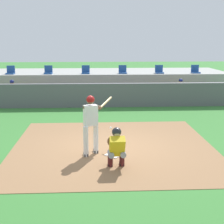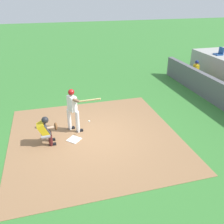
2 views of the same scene
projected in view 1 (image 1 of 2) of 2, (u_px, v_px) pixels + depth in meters
name	position (u px, v px, depth m)	size (l,w,h in m)	color
ground_plane	(113.00, 147.00, 10.74)	(80.00, 80.00, 0.00)	#387A33
dirt_infield	(113.00, 147.00, 10.74)	(6.40, 6.40, 0.01)	#936B47
home_plate	(115.00, 155.00, 9.96)	(0.44, 0.44, 0.02)	white
batter_at_plate	(91.00, 121.00, 9.82)	(0.91, 1.23, 1.80)	silver
catcher_crouched	(116.00, 146.00, 8.90)	(0.49, 1.95, 1.13)	gray
dugout_wall	(106.00, 95.00, 16.95)	(13.00, 0.30, 1.20)	#59595E
dugout_bench	(105.00, 99.00, 18.01)	(11.80, 0.44, 0.45)	olive
dugout_player_0	(12.00, 92.00, 17.51)	(0.49, 0.70, 1.30)	#939399
dugout_player_1	(181.00, 91.00, 17.97)	(0.49, 0.70, 1.30)	#939399
stands_platform	(104.00, 82.00, 21.22)	(15.00, 4.40, 1.40)	#9E9E99
stadium_seat_0	(10.00, 72.00, 19.28)	(0.46, 0.46, 0.48)	#1E478C
stadium_seat_1	(48.00, 72.00, 19.39)	(0.46, 0.46, 0.48)	#1E478C
stadium_seat_2	(86.00, 71.00, 19.50)	(0.46, 0.46, 0.48)	#1E478C
stadium_seat_3	(123.00, 71.00, 19.61)	(0.46, 0.46, 0.48)	#1E478C
stadium_seat_4	(159.00, 71.00, 19.72)	(0.46, 0.46, 0.48)	#1E478C
stadium_seat_5	(195.00, 71.00, 19.83)	(0.46, 0.46, 0.48)	#1E478C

